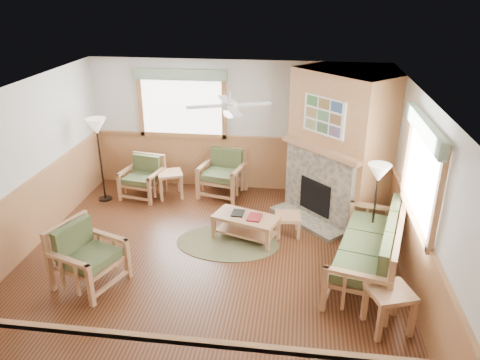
# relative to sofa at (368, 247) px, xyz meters

# --- Properties ---
(floor) EXTENTS (6.00, 6.00, 0.01)m
(floor) POSITION_rel_sofa_xyz_m (-2.41, 0.03, -0.50)
(floor) COLOR #4C2715
(floor) RESTS_ON ground
(ceiling) EXTENTS (6.00, 6.00, 0.01)m
(ceiling) POSITION_rel_sofa_xyz_m (-2.41, 0.03, 2.20)
(ceiling) COLOR white
(ceiling) RESTS_ON floor
(wall_back) EXTENTS (6.00, 0.02, 2.70)m
(wall_back) POSITION_rel_sofa_xyz_m (-2.41, 3.03, 0.85)
(wall_back) COLOR silver
(wall_back) RESTS_ON floor
(wall_front) EXTENTS (6.00, 0.02, 2.70)m
(wall_front) POSITION_rel_sofa_xyz_m (-2.41, -2.97, 0.85)
(wall_front) COLOR silver
(wall_front) RESTS_ON floor
(wall_left) EXTENTS (0.02, 6.00, 2.70)m
(wall_left) POSITION_rel_sofa_xyz_m (-5.41, 0.03, 0.85)
(wall_left) COLOR silver
(wall_left) RESTS_ON floor
(wall_right) EXTENTS (0.02, 6.00, 2.70)m
(wall_right) POSITION_rel_sofa_xyz_m (0.59, 0.03, 0.85)
(wall_right) COLOR silver
(wall_right) RESTS_ON floor
(wainscot) EXTENTS (6.00, 6.00, 1.10)m
(wainscot) POSITION_rel_sofa_xyz_m (-2.41, 0.03, 0.05)
(wainscot) COLOR #AA7345
(wainscot) RESTS_ON floor
(fireplace) EXTENTS (3.11, 3.11, 2.70)m
(fireplace) POSITION_rel_sofa_xyz_m (-0.36, 2.08, 0.85)
(fireplace) COLOR #AA7345
(fireplace) RESTS_ON floor
(window_back) EXTENTS (1.90, 0.16, 1.50)m
(window_back) POSITION_rel_sofa_xyz_m (-3.51, 2.99, 2.03)
(window_back) COLOR white
(window_back) RESTS_ON wall_back
(window_right) EXTENTS (0.16, 1.90, 1.50)m
(window_right) POSITION_rel_sofa_xyz_m (0.55, -0.17, 2.03)
(window_right) COLOR white
(window_right) RESTS_ON wall_right
(ceiling_fan) EXTENTS (1.59, 1.59, 0.36)m
(ceiling_fan) POSITION_rel_sofa_xyz_m (-2.11, 0.33, 2.16)
(ceiling_fan) COLOR white
(ceiling_fan) RESTS_ON ceiling
(sofa) EXTENTS (2.32, 1.40, 1.00)m
(sofa) POSITION_rel_sofa_xyz_m (0.00, 0.00, 0.00)
(sofa) COLOR #AD7A50
(sofa) RESTS_ON floor
(armchair_back_left) EXTENTS (0.86, 0.86, 0.83)m
(armchair_back_left) POSITION_rel_sofa_xyz_m (-4.23, 2.27, -0.08)
(armchair_back_left) COLOR #AD7A50
(armchair_back_left) RESTS_ON floor
(armchair_back_right) EXTENTS (0.99, 0.99, 0.93)m
(armchair_back_right) POSITION_rel_sofa_xyz_m (-2.63, 2.58, -0.03)
(armchair_back_right) COLOR #AD7A50
(armchair_back_right) RESTS_ON floor
(armchair_left) EXTENTS (1.07, 1.07, 0.93)m
(armchair_left) POSITION_rel_sofa_xyz_m (-4.01, -0.75, -0.03)
(armchair_left) COLOR #AD7A50
(armchair_left) RESTS_ON floor
(coffee_table) EXTENTS (1.20, 0.86, 0.43)m
(coffee_table) POSITION_rel_sofa_xyz_m (-1.92, 0.85, -0.28)
(coffee_table) COLOR #AD7A50
(coffee_table) RESTS_ON floor
(end_table_chairs) EXTENTS (0.62, 0.61, 0.54)m
(end_table_chairs) POSITION_rel_sofa_xyz_m (-3.66, 2.34, -0.23)
(end_table_chairs) COLOR #AD7A50
(end_table_chairs) RESTS_ON floor
(end_table_sofa) EXTENTS (0.65, 0.64, 0.58)m
(end_table_sofa) POSITION_rel_sofa_xyz_m (0.14, -1.15, -0.21)
(end_table_sofa) COLOR #AD7A50
(end_table_sofa) RESTS_ON floor
(footstool) EXTENTS (0.48, 0.48, 0.38)m
(footstool) POSITION_rel_sofa_xyz_m (-1.22, 1.09, -0.31)
(footstool) COLOR #AD7A50
(footstool) RESTS_ON floor
(braided_rug) EXTENTS (2.23, 2.23, 0.01)m
(braided_rug) POSITION_rel_sofa_xyz_m (-2.21, 0.65, -0.49)
(braided_rug) COLOR brown
(braided_rug) RESTS_ON floor
(floor_lamp_left) EXTENTS (0.52, 0.52, 1.71)m
(floor_lamp_left) POSITION_rel_sofa_xyz_m (-4.96, 2.02, 0.36)
(floor_lamp_left) COLOR black
(floor_lamp_left) RESTS_ON floor
(floor_lamp_right) EXTENTS (0.37, 0.37, 1.57)m
(floor_lamp_right) POSITION_rel_sofa_xyz_m (0.14, 0.66, 0.28)
(floor_lamp_right) COLOR black
(floor_lamp_right) RESTS_ON floor
(book_red) EXTENTS (0.25, 0.32, 0.03)m
(book_red) POSITION_rel_sofa_xyz_m (-1.77, 0.80, -0.03)
(book_red) COLOR maroon
(book_red) RESTS_ON coffee_table
(book_dark) EXTENTS (0.22, 0.28, 0.03)m
(book_dark) POSITION_rel_sofa_xyz_m (-2.07, 0.92, -0.04)
(book_dark) COLOR black
(book_dark) RESTS_ON coffee_table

